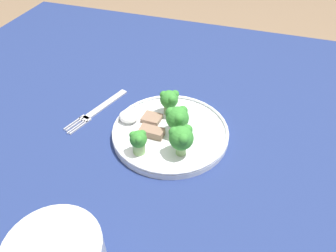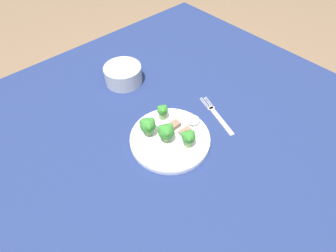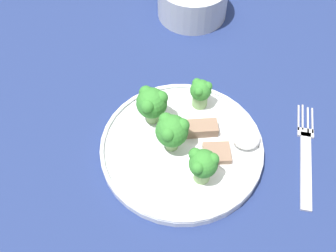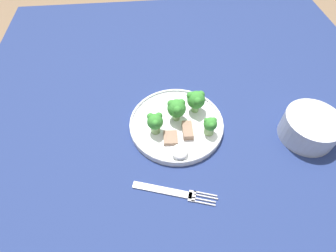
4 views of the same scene
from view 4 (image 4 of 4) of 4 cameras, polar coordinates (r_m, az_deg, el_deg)
name	(u,v)px [view 4 (image 4 of 4)]	position (r m, az deg, el deg)	size (l,w,h in m)	color
ground_plane	(181,222)	(1.32, 2.83, -20.22)	(8.00, 8.00, 0.00)	#7F664C
table	(190,146)	(0.73, 4.83, -4.30)	(1.33, 1.17, 0.73)	navy
dinner_plate	(176,124)	(0.66, 1.84, 0.49)	(0.23, 0.23, 0.02)	white
fork	(173,192)	(0.57, 1.12, -14.24)	(0.07, 0.17, 0.00)	#B2B2B7
cream_bowl	(309,128)	(0.71, 28.41, -0.35)	(0.13, 0.13, 0.06)	#B7BCC6
broccoli_floret_near_rim_left	(155,122)	(0.61, -2.82, 0.82)	(0.04, 0.04, 0.06)	#7FA866
broccoli_floret_center_left	(210,125)	(0.62, 9.16, 0.21)	(0.03, 0.03, 0.05)	#7FA866
broccoli_floret_back_left	(196,100)	(0.66, 6.14, 5.69)	(0.05, 0.05, 0.06)	#7FA866
broccoli_floret_front_left	(177,108)	(0.63, 1.88, 3.88)	(0.05, 0.05, 0.06)	#7FA866
meat_slice_front_slice	(170,138)	(0.62, 0.54, -2.58)	(0.04, 0.03, 0.01)	#846651
meat_slice_middle_slice	(188,130)	(0.63, 4.27, -0.93)	(0.05, 0.03, 0.02)	#846651
sauce_dollop	(180,152)	(0.59, 2.58, -5.64)	(0.04, 0.04, 0.02)	white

